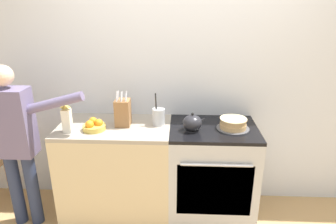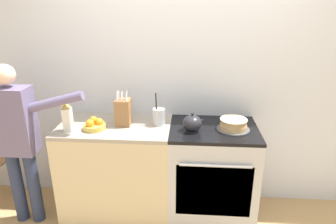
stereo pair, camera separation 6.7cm
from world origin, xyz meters
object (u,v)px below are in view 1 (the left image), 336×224
Objects in this scene: person_baker at (15,136)px; tea_kettle at (193,123)px; fruit_bowl at (94,126)px; layer_cake at (233,124)px; stove_range at (211,172)px; knife_block at (123,112)px; utensil_crock at (158,117)px; milk_carton at (67,119)px.

tea_kettle is at bearing -2.48° from person_baker.
fruit_bowl is at bearing 1.41° from person_baker.
fruit_bowl is at bearing -176.58° from layer_cake.
layer_cake is 0.19× the size of person_baker.
stove_range is 1.78m from person_baker.
knife_block reaches higher than utensil_crock.
person_baker reaches higher than utensil_crock.
tea_kettle is (-0.36, -0.05, 0.02)m from layer_cake.
stove_range is 4.56× the size of tea_kettle.
fruit_bowl is at bearing -153.41° from knife_block.
tea_kettle is 0.79× the size of milk_carton.
utensil_crock reaches higher than layer_cake.
person_baker reaches higher than fruit_bowl.
person_baker is (-0.66, -0.10, -0.07)m from fruit_bowl.
stove_range is at bearing 6.87° from milk_carton.
person_baker is at bearing -173.39° from stove_range.
milk_carton reaches higher than fruit_bowl.
stove_range is 0.61× the size of person_baker.
stove_range is at bearing -0.54° from person_baker.
knife_block reaches higher than milk_carton.
layer_cake is 1.12× the size of milk_carton.
utensil_crock is (-0.66, 0.07, 0.03)m from layer_cake.
milk_carton is 0.48m from person_baker.
tea_kettle is at bearing -20.69° from utensil_crock.
fruit_bowl reaches higher than stove_range.
layer_cake is (0.16, -0.03, 0.51)m from stove_range.
utensil_crock is at bearing 159.31° from tea_kettle.
utensil_crock is 0.20× the size of person_baker.
layer_cake is 0.66m from utensil_crock.
milk_carton is 0.17× the size of person_baker.
milk_carton is at bearing -165.88° from utensil_crock.
tea_kettle is at bearing -158.98° from stove_range.
utensil_crock reaches higher than tea_kettle.
layer_cake is at bearing 5.05° from milk_carton.
stove_range is at bearing 170.90° from layer_cake.
stove_range is 3.61× the size of milk_carton.
fruit_bowl is 0.13× the size of person_baker.
layer_cake is 0.86× the size of knife_block.
person_baker is (-1.71, -0.20, 0.43)m from stove_range.
knife_block is at bearing 26.59° from fruit_bowl.
person_baker is at bearing -168.89° from utensil_crock.
knife_block reaches higher than fruit_bowl.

